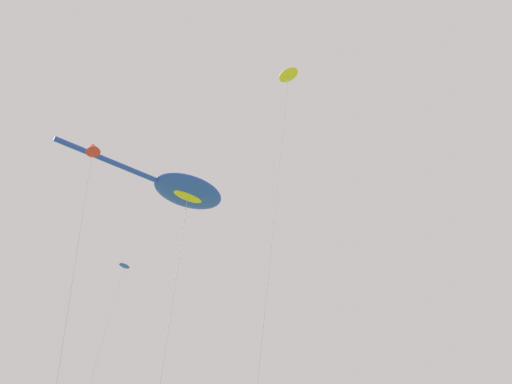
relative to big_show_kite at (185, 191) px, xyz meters
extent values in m
ellipsoid|color=blue|center=(0.20, -0.05, 0.03)|extent=(4.20, 3.36, 0.69)
cylinder|color=blue|center=(-4.04, 1.08, -0.07)|extent=(4.99, 1.56, 0.25)
ellipsoid|color=yellow|center=(0.20, -0.05, -0.28)|extent=(1.72, 1.00, 0.25)
cylinder|color=#B2B2B7|center=(-1.59, -1.59, -9.24)|extent=(3.61, 3.12, 17.85)
ellipsoid|color=blue|center=(6.25, 12.79, 2.88)|extent=(0.93, 0.60, 0.28)
ellipsoid|color=yellow|center=(-2.79, -8.54, 0.05)|extent=(0.59, 0.89, 0.33)
cylinder|color=#B2B2B7|center=(-3.44, -7.87, -9.05)|extent=(1.34, 1.36, 18.22)
cone|color=red|center=(-5.35, 0.31, -0.63)|extent=(0.84, 0.92, 0.71)
cylinder|color=#B2B2B7|center=(-4.94, -0.15, -9.40)|extent=(0.84, 0.93, 17.53)
camera|label=1|loc=(-14.49, -16.31, -16.39)|focal=37.32mm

